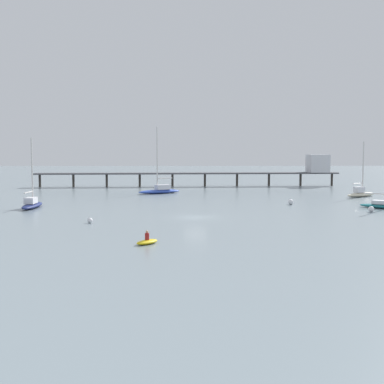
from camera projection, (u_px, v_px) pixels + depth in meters
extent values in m
plane|color=gray|center=(195.00, 217.00, 56.66)|extent=(400.00, 400.00, 0.00)
cube|color=#4C4C51|center=(189.00, 173.00, 106.27)|extent=(65.84, 6.32, 0.30)
cylinder|color=#38332D|center=(40.00, 181.00, 104.28)|extent=(0.50, 0.50, 2.71)
cylinder|color=#38332D|center=(73.00, 181.00, 104.75)|extent=(0.50, 0.50, 2.71)
cylinder|color=#38332D|center=(107.00, 181.00, 105.22)|extent=(0.50, 0.50, 2.71)
cylinder|color=#38332D|center=(140.00, 180.00, 105.69)|extent=(0.50, 0.50, 2.71)
cylinder|color=#38332D|center=(172.00, 180.00, 106.16)|extent=(0.50, 0.50, 2.71)
cylinder|color=#38332D|center=(205.00, 180.00, 106.63)|extent=(0.50, 0.50, 2.71)
cylinder|color=#38332D|center=(237.00, 180.00, 107.10)|extent=(0.50, 0.50, 2.71)
cylinder|color=#38332D|center=(269.00, 180.00, 107.57)|extent=(0.50, 0.50, 2.71)
cylinder|color=#38332D|center=(300.00, 180.00, 108.04)|extent=(0.50, 0.50, 2.71)
cylinder|color=#38332D|center=(332.00, 180.00, 108.51)|extent=(0.50, 0.50, 2.71)
cube|color=silver|center=(318.00, 163.00, 107.99)|extent=(4.47, 4.47, 3.93)
ellipsoid|color=navy|center=(32.00, 206.00, 65.97)|extent=(1.80, 7.18, 0.69)
cube|color=silver|center=(31.00, 200.00, 65.33)|extent=(1.25, 2.18, 0.81)
cylinder|color=silver|center=(32.00, 170.00, 65.93)|extent=(0.21, 0.21, 8.79)
cylinder|color=silver|center=(29.00, 192.00, 64.41)|extent=(0.18, 3.51, 0.16)
cube|color=silver|center=(381.00, 202.00, 65.86)|extent=(2.58, 2.43, 0.49)
cylinder|color=silver|center=(376.00, 194.00, 66.16)|extent=(2.55, 2.02, 0.16)
ellipsoid|color=#2D4CB7|center=(159.00, 192.00, 88.82)|extent=(8.27, 5.94, 0.70)
cube|color=silver|center=(163.00, 187.00, 89.08)|extent=(3.01, 2.63, 0.87)
cylinder|color=silver|center=(157.00, 158.00, 88.11)|extent=(0.22, 0.22, 11.35)
cylinder|color=silver|center=(165.00, 178.00, 89.18)|extent=(2.78, 1.63, 0.17)
ellipsoid|color=beige|center=(361.00, 195.00, 82.21)|extent=(6.65, 5.15, 0.75)
cube|color=silver|center=(359.00, 190.00, 81.82)|extent=(2.14, 1.92, 0.96)
cylinder|color=silver|center=(363.00, 167.00, 82.02)|extent=(0.20, 0.20, 8.51)
cylinder|color=silver|center=(358.00, 184.00, 81.53)|extent=(2.20, 1.54, 0.16)
ellipsoid|color=yellow|center=(147.00, 242.00, 40.45)|extent=(2.23, 2.38, 0.35)
cylinder|color=maroon|center=(147.00, 237.00, 40.41)|extent=(0.51, 0.51, 0.55)
sphere|color=tan|center=(147.00, 232.00, 40.38)|extent=(0.24, 0.24, 0.24)
sphere|color=silver|center=(371.00, 209.00, 61.56)|extent=(0.75, 0.75, 0.75)
sphere|color=silver|center=(90.00, 220.00, 52.15)|extent=(0.57, 0.57, 0.57)
sphere|color=silver|center=(291.00, 202.00, 70.17)|extent=(0.78, 0.78, 0.78)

